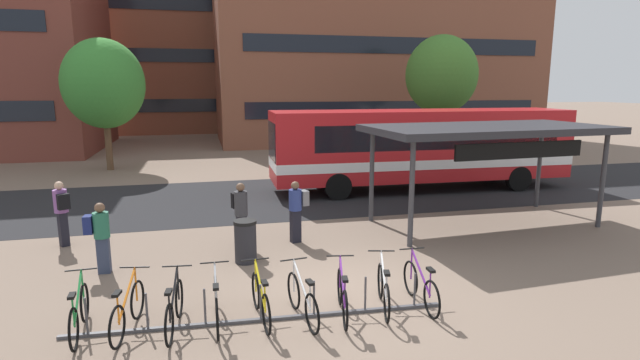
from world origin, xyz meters
TOP-DOWN VIEW (x-y plane):
  - ground at (0.00, 0.00)m, footprint 200.00×200.00m
  - bus_lane_asphalt at (0.00, 9.17)m, footprint 80.00×7.20m
  - city_bus at (5.73, 9.18)m, footprint 12.10×2.94m
  - bike_rack at (-1.89, -0.72)m, footprint 6.76×0.43m
  - parked_bicycle_green_0 at (-4.91, -0.47)m, footprint 0.52×1.72m
  - parked_bicycle_orange_1 at (-4.13, -0.55)m, footprint 0.54×1.70m
  - parked_bicycle_black_2 at (-3.36, -0.68)m, footprint 0.52×1.72m
  - parked_bicycle_silver_3 at (-2.65, -0.65)m, footprint 0.52×1.72m
  - parked_bicycle_yellow_4 at (-1.88, -0.67)m, footprint 0.52×1.72m
  - parked_bicycle_white_5 at (-1.15, -0.84)m, footprint 0.52×1.72m
  - parked_bicycle_purple_6 at (-0.41, -0.85)m, footprint 0.53×1.70m
  - parked_bicycle_white_7 at (0.42, -0.76)m, footprint 0.61×1.68m
  - parked_bicycle_purple_8 at (1.16, -0.80)m, footprint 0.52×1.72m
  - transit_shelter at (5.46, 3.97)m, footprint 7.21×3.82m
  - commuter_black_pack_0 at (-6.40, 4.71)m, footprint 0.53×0.61m
  - commuter_black_pack_1 at (-1.87, 3.60)m, footprint 0.46×0.59m
  - commuter_grey_pack_2 at (-0.39, 3.59)m, footprint 0.58×0.43m
  - commuter_navy_pack_3 at (-5.07, 2.45)m, footprint 0.53×0.35m
  - trash_bin at (-1.87, 2.37)m, footprint 0.55×0.55m
  - street_tree_0 at (-7.29, 17.15)m, footprint 3.87×3.87m
  - street_tree_1 at (10.79, 17.36)m, footprint 4.10×4.10m
  - building_right_wing at (10.55, 28.24)m, footprint 23.98×10.40m
  - building_centre_block at (-2.48, 41.93)m, footprint 17.20×13.98m

SIDE VIEW (x-z plane):
  - ground at x=0.00m, z-range 0.00..0.00m
  - bus_lane_asphalt at x=0.00m, z-range 0.00..0.01m
  - bike_rack at x=-1.89m, z-range -0.26..0.44m
  - parked_bicycle_green_0 at x=-4.91m, z-range -0.11..0.88m
  - parked_bicycle_orange_1 at x=-4.13m, z-range -0.11..0.88m
  - parked_bicycle_black_2 at x=-3.36m, z-range -0.11..0.88m
  - parked_bicycle_silver_3 at x=-2.65m, z-range -0.11..0.88m
  - parked_bicycle_yellow_4 at x=-1.88m, z-range -0.11..0.88m
  - parked_bicycle_white_5 at x=-1.15m, z-range -0.11..0.88m
  - parked_bicycle_purple_6 at x=-0.41m, z-range -0.11..0.88m
  - parked_bicycle_white_7 at x=0.42m, z-range -0.11..0.88m
  - parked_bicycle_purple_8 at x=1.16m, z-range -0.11..0.88m
  - trash_bin at x=-1.87m, z-range 0.00..1.03m
  - commuter_navy_pack_3 at x=-5.07m, z-range 0.12..1.75m
  - commuter_grey_pack_2 at x=-0.39m, z-range 0.13..1.80m
  - commuter_black_pack_1 at x=-1.87m, z-range 0.13..1.83m
  - commuter_black_pack_0 at x=-6.40m, z-range 0.14..1.87m
  - city_bus at x=5.73m, z-range 0.18..3.38m
  - transit_shelter at x=5.46m, z-range 1.32..4.32m
  - street_tree_0 at x=-7.29m, z-range 1.03..7.45m
  - street_tree_1 at x=10.79m, z-range 1.26..8.28m
  - building_centre_block at x=-2.48m, z-range 0.00..16.63m
  - building_right_wing at x=10.55m, z-range 0.00..17.09m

